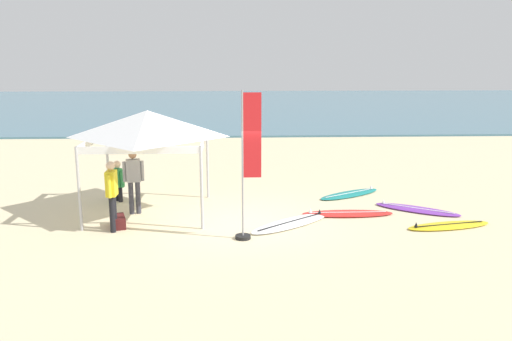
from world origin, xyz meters
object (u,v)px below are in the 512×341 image
person_yellow (112,191)px  person_grey (134,178)px  banner_flag (248,172)px  gear_bag_near_tent (118,222)px  surfboard_purple (417,209)px  surfboard_white (291,223)px  surfboard_red (347,213)px  surfboard_yellow (449,225)px  person_green (118,179)px  surfboard_teal (350,194)px  canopy_tent (148,124)px

person_yellow → person_grey: size_ratio=1.00×
banner_flag → gear_bag_near_tent: bearing=163.1°
surfboard_purple → surfboard_white: (-3.56, -1.04, -0.00)m
surfboard_red → gear_bag_near_tent: gear_bag_near_tent is taller
surfboard_yellow → person_grey: bearing=169.6°
surfboard_yellow → person_green: bearing=162.6°
surfboard_teal → gear_bag_near_tent: (-6.36, -2.77, 0.10)m
surfboard_teal → surfboard_white: 3.43m
surfboard_purple → surfboard_white: bearing=-163.8°
surfboard_yellow → surfboard_red: bearing=154.1°
person_yellow → gear_bag_near_tent: (0.04, 0.30, -0.85)m
gear_bag_near_tent → person_yellow: bearing=-97.0°
person_grey → banner_flag: (2.96, -2.09, 0.59)m
gear_bag_near_tent → person_grey: bearing=79.3°
canopy_tent → surfboard_white: size_ratio=1.24×
surfboard_teal → person_green: size_ratio=1.86×
surfboard_yellow → gear_bag_near_tent: 8.15m
canopy_tent → person_green: bearing=134.4°
surfboard_red → person_green: bearing=165.9°
surfboard_white → surfboard_yellow: bearing=-5.5°
person_grey → surfboard_teal: bearing=15.0°
surfboard_red → surfboard_purple: (1.98, 0.30, 0.00)m
surfboard_purple → surfboard_white: same height
surfboard_white → gear_bag_near_tent: 4.29m
person_yellow → person_green: person_yellow is taller
surfboard_white → banner_flag: (-1.11, -1.01, 1.54)m
person_yellow → canopy_tent: bearing=66.5°
person_yellow → person_green: (-0.46, 2.67, -0.33)m
surfboard_yellow → person_green: 9.07m
surfboard_teal → surfboard_white: (-2.08, -2.72, -0.00)m
surfboard_white → gear_bag_near_tent: (-4.28, -0.04, 0.10)m
person_green → gear_bag_near_tent: bearing=-78.3°
banner_flag → surfboard_red: bearing=33.0°
surfboard_white → person_grey: person_grey is taller
surfboard_red → surfboard_purple: same height
surfboard_red → surfboard_yellow: bearing=-25.9°
surfboard_teal → person_grey: 6.44m
surfboard_purple → banner_flag: size_ratio=0.66×
person_yellow → banner_flag: (3.21, -0.67, 0.59)m
surfboard_red → person_grey: person_grey is taller
person_grey → person_green: bearing=119.4°
banner_flag → person_yellow: bearing=168.2°
surfboard_teal → surfboard_white: bearing=-127.3°
surfboard_yellow → canopy_tent: bearing=168.3°
canopy_tent → banner_flag: 3.46m
surfboard_yellow → surfboard_white: (-3.86, 0.37, -0.00)m
person_yellow → gear_bag_near_tent: 0.90m
person_green → surfboard_yellow: bearing=-17.4°
surfboard_teal → gear_bag_near_tent: 6.94m
surfboard_purple → gear_bag_near_tent: gear_bag_near_tent is taller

